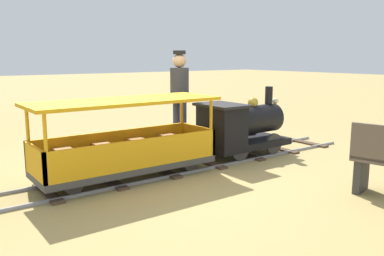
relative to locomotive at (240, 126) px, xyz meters
name	(u,v)px	position (x,y,z in m)	size (l,w,h in m)	color
ground_plane	(170,171)	(0.00, -1.28, -0.48)	(60.00, 60.00, 0.00)	#A38C51
track	(185,166)	(0.00, -1.02, -0.46)	(0.78, 6.05, 0.04)	gray
locomotive	(240,126)	(0.00, 0.00, 0.00)	(0.74, 1.44, 1.02)	black
passenger_car	(126,147)	(0.00, -1.92, -0.06)	(0.84, 2.35, 0.97)	#3F3F3F
conductor_person	(180,92)	(-0.92, -0.49, 0.47)	(0.30, 0.30, 1.62)	#282D47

